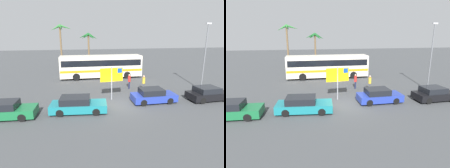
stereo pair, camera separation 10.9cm
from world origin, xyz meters
The scene contains 12 objects.
ground centered at (0.00, 0.00, 0.00)m, with size 120.00×120.00×0.00m, color #424447.
bus_front_coach centered at (-0.10, 11.18, 1.78)m, with size 11.38×2.48×3.17m.
ferry_sign centered at (-0.25, 1.72, 2.33)m, with size 2.20×0.27×3.20m.
car_blue centered at (3.36, 0.28, 0.64)m, with size 4.07×1.85×1.32m.
car_green centered at (-8.99, -1.02, 0.64)m, with size 4.50×1.99×1.32m.
car_black centered at (8.76, -0.11, 0.64)m, with size 4.03×2.03×1.32m.
car_teal centered at (-3.54, -0.86, 0.64)m, with size 4.65×2.22×1.32m.
pedestrian_crossing_lot centered at (2.38, 5.05, 1.01)m, with size 0.32×0.32×1.71m.
pedestrian_near_sign centered at (3.70, 3.89, 1.04)m, with size 0.32×0.32×1.76m.
lamp_post_left_side centered at (10.33, 3.18, 3.98)m, with size 0.56×0.20×7.31m.
palm_tree_seaside centered at (-1.14, 21.92, 5.06)m, with size 3.69×3.55×6.26m.
palm_tree_inland centered at (-6.22, 21.33, 6.23)m, with size 3.77×4.19×7.73m.
Camera 2 is at (-3.34, -15.80, 6.31)m, focal length 30.93 mm.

